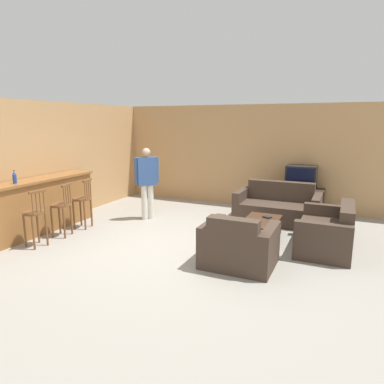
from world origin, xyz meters
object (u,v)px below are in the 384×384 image
Objects in this scene: tv_unit at (300,201)px; coffee_table at (261,223)px; loveseat_right at (328,233)px; tv at (301,177)px; bar_chair_near at (35,217)px; couch_far at (278,208)px; armchair_near at (239,247)px; bar_chair_far at (83,202)px; book_on_table at (267,217)px; bottle at (15,177)px; bar_chair_mid at (62,209)px; person_by_window at (147,180)px.

coffee_table is at bearing -101.00° from tv_unit.
loveseat_right is 1.43× the size of coffee_table.
loveseat_right is 2.42m from tv.
bar_chair_near is at bearing -133.32° from tv.
loveseat_right is (1.11, -1.35, -0.00)m from couch_far.
armchair_near is 0.73× the size of loveseat_right.
bar_chair_far is 3.75m from book_on_table.
book_on_table is at bearing 26.69° from bottle.
couch_far is 1.62× the size of tv_unit.
tv is (3.95, 4.19, 0.35)m from bar_chair_near.
bar_chair_near reaches higher than couch_far.
bar_chair_near is at bearing -169.04° from armchair_near.
bottle is at bearing -117.41° from bar_chair_far.
tv is (0.42, 2.17, 0.57)m from coffee_table.
bottle is (-4.51, -4.07, 0.29)m from tv.
tv_unit is at bearing 79.00° from coffee_table.
bar_chair_far is at bearing -166.82° from coffee_table.
bar_chair_far is 1.38m from bottle.
person_by_window is (0.88, 1.69, 0.37)m from bar_chair_mid.
couch_far is 1.75m from loveseat_right.
bottle reaches higher than tv.
tv_unit is (0.42, 2.17, -0.01)m from coffee_table.
tv_unit is at bearing 80.05° from book_on_table.
bar_chair_far is at bearing 171.58° from armchair_near.
person_by_window is (-2.65, 0.28, 0.59)m from coffee_table.
bar_chair_far is at bearing -128.41° from person_by_window.
person_by_window is at bearing 69.14° from bar_chair_near.
book_on_table is (0.01, -1.11, 0.09)m from couch_far.
bar_chair_near is 1.00× the size of bar_chair_far.
bar_chair_far is 0.70× the size of loveseat_right.
armchair_near is 1.54m from book_on_table.
bar_chair_far is at bearing -142.82° from tv_unit.
bar_chair_near is 1.00× the size of bar_chair_mid.
loveseat_right is 5.65m from bottle.
bottle is (-4.15, -3.21, 0.88)m from couch_far.
armchair_near is 3.15m from person_by_window.
coffee_table is at bearing -6.04° from person_by_window.
book_on_table is (-0.35, -1.98, -0.50)m from tv.
bar_chair_mid is 0.70× the size of loveseat_right.
armchair_near is 4.43× the size of bottle.
book_on_table is (3.60, 2.21, -0.15)m from bar_chair_near.
bar_chair_mid reaches higher than tv_unit.
bar_chair_far is 4.97m from tv.
tv is at bearing 78.98° from coffee_table.
couch_far is at bearing -112.32° from tv_unit.
coffee_table is 2.21m from tv_unit.
bottle is 0.15× the size of person_by_window.
coffee_table is at bearing 24.99° from bottle.
bar_chair_near is at bearing -157.24° from loveseat_right.
tv_unit is 0.68× the size of person_by_window.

